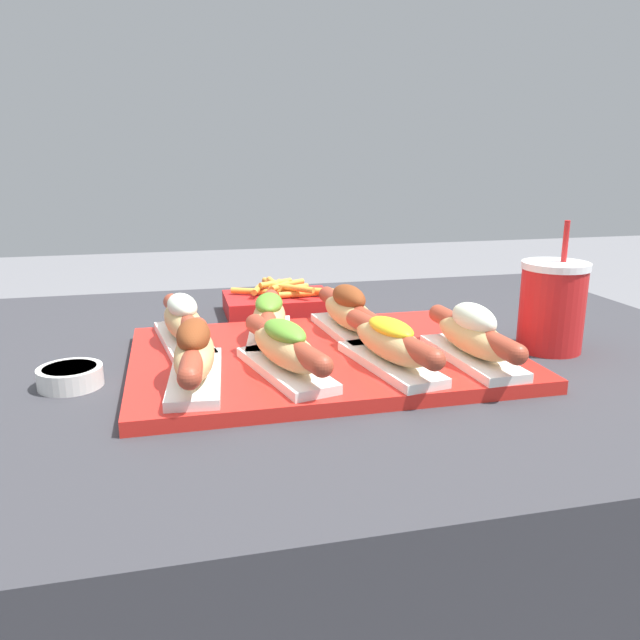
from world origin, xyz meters
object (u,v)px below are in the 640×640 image
object	(u,v)px
hot_dog_5	(269,318)
hot_dog_6	(349,312)
hot_dog_4	(183,321)
sauce_bowl	(70,376)
serving_tray	(323,357)
drink_cup	(552,306)
fries_basket	(279,302)
hot_dog_3	(473,336)
hot_dog_1	(285,349)
hot_dog_0	(194,354)
hot_dog_2	(390,343)

from	to	relation	value
hot_dog_5	hot_dog_6	size ratio (longest dim) A/B	0.99
hot_dog_4	sauce_bowl	world-z (taller)	hot_dog_4
serving_tray	drink_cup	xyz separation A→B (m)	(0.34, -0.02, 0.06)
serving_tray	fries_basket	size ratio (longest dim) A/B	2.69
hot_dog_3	hot_dog_6	distance (m)	0.20
serving_tray	hot_dog_1	size ratio (longest dim) A/B	2.36
fries_basket	hot_dog_0	bearing A→B (deg)	-114.14
hot_dog_2	sauce_bowl	xyz separation A→B (m)	(-0.40, 0.07, -0.04)
hot_dog_6	sauce_bowl	size ratio (longest dim) A/B	2.85
hot_dog_4	hot_dog_3	bearing A→B (deg)	-24.53
hot_dog_1	hot_dog_2	world-z (taller)	hot_dog_1
hot_dog_0	sauce_bowl	world-z (taller)	hot_dog_0
hot_dog_0	hot_dog_1	world-z (taller)	hot_dog_0
hot_dog_4	hot_dog_0	bearing A→B (deg)	-86.64
hot_dog_6	hot_dog_1	bearing A→B (deg)	-129.57
fries_basket	drink_cup	bearing A→B (deg)	-41.25
hot_dog_6	drink_cup	world-z (taller)	drink_cup
hot_dog_1	hot_dog_2	bearing A→B (deg)	-3.44
fries_basket	hot_dog_3	bearing A→B (deg)	-63.33
hot_dog_1	hot_dog_4	size ratio (longest dim) A/B	0.98
drink_cup	serving_tray	bearing A→B (deg)	177.11
sauce_bowl	fries_basket	xyz separation A→B (m)	(0.32, 0.31, 0.01)
hot_dog_0	sauce_bowl	distance (m)	0.17
serving_tray	hot_dog_0	bearing A→B (deg)	-155.94
hot_dog_1	hot_dog_4	distance (m)	0.20
hot_dog_1	hot_dog_6	distance (m)	0.20
hot_dog_0	hot_dog_3	world-z (taller)	hot_dog_3
hot_dog_1	sauce_bowl	world-z (taller)	hot_dog_1
hot_dog_3	fries_basket	bearing A→B (deg)	116.67
hot_dog_4	hot_dog_6	distance (m)	0.25
serving_tray	hot_dog_4	xyz separation A→B (m)	(-0.19, 0.08, 0.04)
hot_dog_0	hot_dog_1	distance (m)	0.11
hot_dog_6	fries_basket	xyz separation A→B (m)	(-0.07, 0.22, -0.03)
hot_dog_0	serving_tray	bearing A→B (deg)	24.06
hot_dog_3	hot_dog_0	bearing A→B (deg)	178.62
hot_dog_1	hot_dog_6	bearing A→B (deg)	50.43
drink_cup	hot_dog_6	bearing A→B (deg)	162.31
hot_dog_6	sauce_bowl	xyz separation A→B (m)	(-0.39, -0.09, -0.04)
hot_dog_6	hot_dog_2	bearing A→B (deg)	-86.67
hot_dog_2	serving_tray	bearing A→B (deg)	127.62
hot_dog_2	fries_basket	size ratio (longest dim) A/B	1.15
hot_dog_6	fries_basket	distance (m)	0.23
hot_dog_3	sauce_bowl	xyz separation A→B (m)	(-0.51, 0.08, -0.04)
drink_cup	hot_dog_3	bearing A→B (deg)	-156.37
hot_dog_2	fries_basket	distance (m)	0.39
hot_dog_3	hot_dog_6	bearing A→B (deg)	127.19
drink_cup	fries_basket	world-z (taller)	drink_cup
serving_tray	hot_dog_1	world-z (taller)	hot_dog_1
serving_tray	hot_dog_3	world-z (taller)	hot_dog_3
serving_tray	hot_dog_1	xyz separation A→B (m)	(-0.07, -0.08, 0.04)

